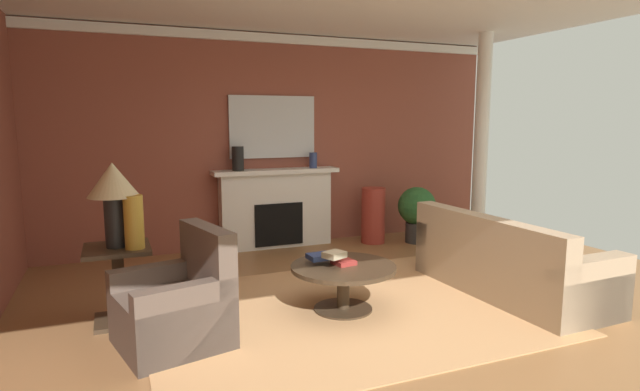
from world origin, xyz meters
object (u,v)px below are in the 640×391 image
(vase_mantel_right, at_px, (313,160))
(table_lamp, at_px, (113,188))
(mantel_mirror, at_px, (273,127))
(side_table, at_px, (119,279))
(vase_on_side_table, at_px, (134,222))
(sofa, at_px, (506,266))
(potted_plant, at_px, (417,210))
(armchair_near_window, at_px, (177,308))
(vase_tall_corner, at_px, (373,215))
(fireplace, at_px, (276,210))
(coffee_table, at_px, (343,277))
(vase_mantel_left, at_px, (238,159))

(vase_mantel_right, bearing_deg, table_lamp, -142.35)
(mantel_mirror, height_order, side_table, mantel_mirror)
(mantel_mirror, bearing_deg, vase_on_side_table, -130.09)
(sofa, distance_m, potted_plant, 2.34)
(armchair_near_window, xyz_separation_m, vase_tall_corner, (3.13, 2.49, 0.10))
(fireplace, height_order, table_lamp, table_lamp)
(mantel_mirror, bearing_deg, potted_plant, -18.11)
(fireplace, height_order, coffee_table, fireplace)
(mantel_mirror, relative_size, vase_mantel_left, 3.78)
(mantel_mirror, distance_m, table_lamp, 3.14)
(sofa, distance_m, side_table, 3.84)
(sofa, xyz_separation_m, vase_on_side_table, (-3.62, 0.59, 0.64))
(mantel_mirror, xyz_separation_m, potted_plant, (2.01, -0.66, -1.22))
(vase_mantel_right, xyz_separation_m, vase_mantel_left, (-1.10, 0.00, 0.05))
(mantel_mirror, relative_size, vase_tall_corner, 1.53)
(side_table, bearing_deg, vase_mantel_left, 52.52)
(mantel_mirror, xyz_separation_m, coffee_table, (-0.16, -2.76, -1.38))
(sofa, bearing_deg, side_table, 169.37)
(potted_plant, bearing_deg, coffee_table, -135.95)
(vase_on_side_table, xyz_separation_m, vase_tall_corner, (3.40, 1.95, -0.53))
(mantel_mirror, bearing_deg, sofa, -61.15)
(mantel_mirror, height_order, potted_plant, mantel_mirror)
(sofa, relative_size, vase_mantel_right, 9.57)
(fireplace, xyz_separation_m, vase_on_side_table, (-1.99, -2.25, 0.40))
(potted_plant, bearing_deg, sofa, -99.44)
(table_lamp, bearing_deg, vase_on_side_table, -38.66)
(vase_on_side_table, bearing_deg, armchair_near_window, -63.37)
(vase_mantel_right, relative_size, vase_mantel_left, 0.67)
(armchair_near_window, relative_size, vase_tall_corner, 1.18)
(mantel_mirror, relative_size, side_table, 1.79)
(coffee_table, distance_m, potted_plant, 3.03)
(vase_mantel_left, height_order, vase_on_side_table, vase_mantel_left)
(mantel_mirror, height_order, vase_on_side_table, mantel_mirror)
(armchair_near_window, height_order, vase_mantel_right, vase_mantel_right)
(vase_mantel_right, relative_size, potted_plant, 0.27)
(sofa, relative_size, vase_on_side_table, 4.53)
(vase_mantel_right, relative_size, vase_on_side_table, 0.47)
(vase_mantel_left, bearing_deg, sofa, -51.98)
(armchair_near_window, bearing_deg, fireplace, 58.37)
(fireplace, relative_size, sofa, 0.85)
(vase_on_side_table, bearing_deg, vase_tall_corner, 29.79)
(mantel_mirror, relative_size, coffee_table, 1.25)
(fireplace, distance_m, vase_mantel_right, 0.89)
(table_lamp, relative_size, vase_mantel_right, 3.37)
(side_table, distance_m, vase_mantel_left, 2.76)
(fireplace, distance_m, armchair_near_window, 3.29)
(mantel_mirror, distance_m, vase_on_side_table, 3.19)
(mantel_mirror, bearing_deg, armchair_near_window, -120.56)
(sofa, height_order, coffee_table, sofa)
(table_lamp, relative_size, potted_plant, 0.90)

